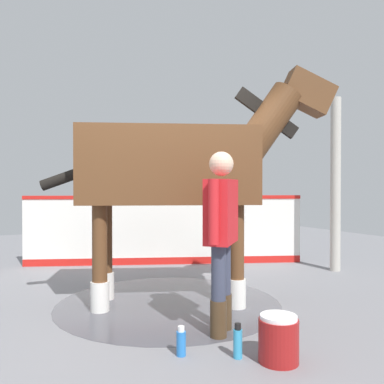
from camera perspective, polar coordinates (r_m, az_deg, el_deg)
name	(u,v)px	position (r m, az deg, el deg)	size (l,w,h in m)	color
ground_plane	(141,312)	(4.52, -7.24, -16.54)	(16.00, 16.00, 0.02)	gray
wet_patch	(169,303)	(4.76, -3.33, -15.48)	(2.54, 2.54, 0.00)	#4C4C54
barrier_wall	(165,232)	(6.92, -3.83, -5.74)	(4.37, 1.97, 1.18)	white
roof_post_near	(336,184)	(6.72, 19.73, 1.04)	(0.16, 0.16, 2.74)	#B7B2A8
horse	(180,170)	(4.58, -1.67, 3.15)	(3.17, 1.68, 2.71)	brown
handler	(221,229)	(3.66, 4.18, -5.25)	(0.50, 0.49, 1.65)	#47331E
wash_bucket	(279,339)	(3.31, 12.20, -19.74)	(0.31, 0.31, 0.36)	maroon
bottle_shampoo	(238,342)	(3.34, 6.53, -20.45)	(0.07, 0.07, 0.27)	#3399CC
bottle_spray	(181,342)	(3.37, -1.55, -20.56)	(0.08, 0.08, 0.23)	blue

